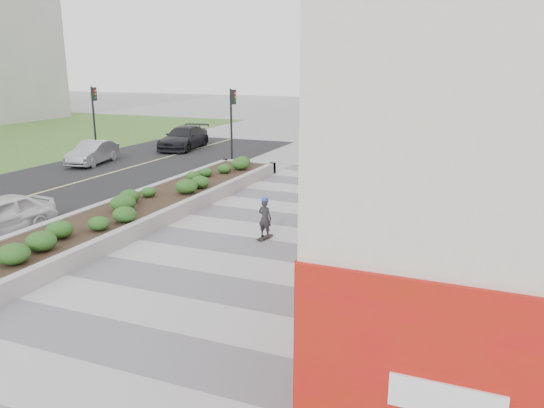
{
  "coord_description": "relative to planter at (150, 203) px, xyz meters",
  "views": [
    {
      "loc": [
        6.19,
        -9.17,
        5.51
      ],
      "look_at": [
        -0.17,
        6.23,
        1.1
      ],
      "focal_mm": 35.0,
      "sensor_mm": 36.0,
      "label": 1
    }
  ],
  "objects": [
    {
      "name": "traffic_signal_near",
      "position": [
        -1.73,
        10.5,
        2.34
      ],
      "size": [
        0.33,
        0.28,
        4.2
      ],
      "color": "black",
      "rests_on": "ground"
    },
    {
      "name": "car_dark",
      "position": [
        -7.25,
        14.23,
        0.32
      ],
      "size": [
        2.78,
        5.35,
        1.48
      ],
      "primitive_type": "imported",
      "rotation": [
        0.0,
        0.0,
        0.14
      ],
      "color": "black",
      "rests_on": "ground"
    },
    {
      "name": "distant_bldg_north_l",
      "position": [
        0.5,
        48.0,
        9.58
      ],
      "size": [
        16.0,
        12.0,
        20.0
      ],
      "primitive_type": "cube",
      "color": "#ADAAA3",
      "rests_on": "ground"
    },
    {
      "name": "skateboarder",
      "position": [
        5.23,
        -1.14,
        0.3
      ],
      "size": [
        0.5,
        0.75,
        1.42
      ],
      "rotation": [
        0.0,
        0.0,
        -0.22
      ],
      "color": "beige",
      "rests_on": "ground"
    },
    {
      "name": "planter",
      "position": [
        0.0,
        0.0,
        0.0
      ],
      "size": [
        3.0,
        18.0,
        0.9
      ],
      "color": "#9E9EA0",
      "rests_on": "ground"
    },
    {
      "name": "street",
      "position": [
        -6.5,
        0.0,
        -0.42
      ],
      "size": [
        10.0,
        40.0,
        0.0
      ],
      "primitive_type": "cube",
      "color": "black",
      "rests_on": "ground"
    },
    {
      "name": "building",
      "position": [
        12.48,
        1.98,
        3.56
      ],
      "size": [
        6.04,
        24.08,
        8.0
      ],
      "color": "beige",
      "rests_on": "ground"
    },
    {
      "name": "manhole_cover",
      "position": [
        6.0,
        -4.0,
        -0.42
      ],
      "size": [
        0.44,
        0.44,
        0.01
      ],
      "primitive_type": "cylinder",
      "color": "#595654",
      "rests_on": "ground"
    },
    {
      "name": "traffic_signal_far",
      "position": [
        -10.93,
        10.0,
        2.34
      ],
      "size": [
        0.33,
        0.28,
        4.2
      ],
      "color": "black",
      "rests_on": "ground"
    },
    {
      "name": "walkway",
      "position": [
        5.5,
        -4.0,
        -0.41
      ],
      "size": [
        8.0,
        36.0,
        0.01
      ],
      "primitive_type": "cube",
      "color": "#A8A8AD",
      "rests_on": "ground"
    },
    {
      "name": "ground",
      "position": [
        5.5,
        -7.0,
        -0.42
      ],
      "size": [
        160.0,
        160.0,
        0.0
      ],
      "primitive_type": "plane",
      "color": "gray",
      "rests_on": "ground"
    },
    {
      "name": "car_silver",
      "position": [
        -9.09,
        7.46,
        0.23
      ],
      "size": [
        2.11,
        4.12,
        1.29
      ],
      "primitive_type": "imported",
      "rotation": [
        0.0,
        0.0,
        0.2
      ],
      "color": "#9D9EA4",
      "rests_on": "ground"
    }
  ]
}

